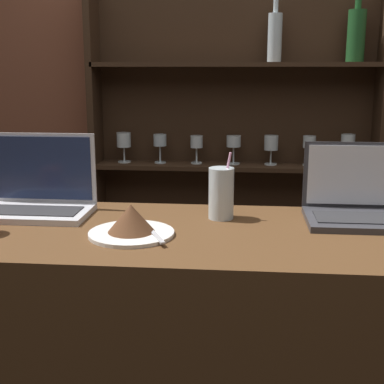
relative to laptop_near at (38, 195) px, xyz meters
name	(u,v)px	position (x,y,z in m)	size (l,w,h in m)	color
back_wall	(231,91)	(0.55, 1.05, 0.27)	(7.00, 0.06, 2.70)	brown
back_shelf	(236,175)	(0.58, 0.97, -0.12)	(1.32, 0.18, 1.84)	#332114
laptop_near	(38,195)	(0.00, 0.00, 0.00)	(0.32, 0.20, 0.23)	silver
laptop_far	(361,204)	(0.95, 0.01, -0.01)	(0.32, 0.23, 0.22)	#333338
cake_plate	(131,223)	(0.32, -0.20, -0.02)	(0.23, 0.23, 0.08)	silver
water_glass	(220,193)	(0.55, -0.01, 0.02)	(0.07, 0.07, 0.19)	silver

